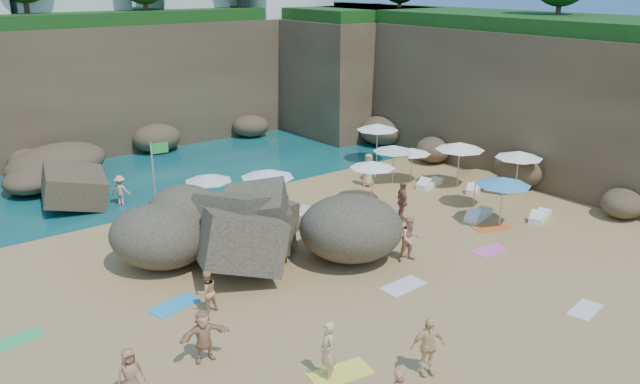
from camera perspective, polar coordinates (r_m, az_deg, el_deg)
ground at (r=24.49m, az=0.53°, el=-7.19°), size 120.00×120.00×0.00m
seawater at (r=50.41m, az=-20.95°, el=5.37°), size 120.00×120.00×0.00m
cliff_back at (r=45.60m, az=-17.24°, el=9.59°), size 44.00×8.00×8.00m
cliff_right at (r=41.77m, az=14.75°, el=9.01°), size 8.00×30.00×8.00m
cliff_corner at (r=48.69m, az=1.97°, el=10.96°), size 10.00×12.00×8.00m
rock_outcrop at (r=25.51m, az=-6.11°, el=-6.19°), size 7.98×6.75×2.76m
flag_pole at (r=28.32m, az=-14.73°, el=1.57°), size 0.80×0.15×4.12m
parasol_0 at (r=29.65m, az=-10.18°, el=1.30°), size 2.24×2.24×2.12m
parasol_1 at (r=29.10m, az=-4.84°, el=1.70°), size 2.52×2.52×2.38m
parasol_2 at (r=34.25m, az=12.68°, el=4.13°), size 2.63×2.63×2.49m
parasol_3 at (r=38.27m, az=5.28°, el=5.96°), size 2.56×2.56×2.42m
parasol_4 at (r=34.70m, az=8.41°, el=3.74°), size 2.07×2.07×1.95m
parasol_6 at (r=31.54m, az=14.10°, el=1.78°), size 2.05×2.05×1.94m
parasol_7 at (r=31.24m, az=4.81°, el=2.53°), size 2.29×2.29×2.16m
parasol_8 at (r=34.41m, az=6.75°, el=3.99°), size 2.27×2.27×2.15m
parasol_9 at (r=24.44m, az=2.75°, el=-2.88°), size 1.97×1.97×1.86m
parasol_10 at (r=29.22m, az=16.44°, el=0.96°), size 2.47×2.47×2.34m
parasol_11 at (r=33.99m, az=17.74°, el=3.28°), size 2.44×2.44×2.31m
lounger_0 at (r=29.73m, az=-7.65°, el=-2.16°), size 2.13×1.25×0.31m
lounger_1 at (r=29.82m, az=-0.51°, el=-1.91°), size 2.18×1.34×0.32m
lounger_2 at (r=34.35m, az=13.95°, el=0.32°), size 1.77×1.28×0.26m
lounger_3 at (r=30.49m, az=14.30°, el=-2.07°), size 2.00×1.10×0.30m
lounger_4 at (r=34.58m, az=10.02°, el=0.75°), size 2.00×1.05×0.30m
lounger_5 at (r=31.23m, az=19.48°, el=-2.11°), size 1.86×1.11×0.28m
towel_5 at (r=23.52m, az=7.63°, el=-8.50°), size 1.77×0.95×0.03m
towel_8 at (r=22.61m, az=-13.19°, el=-10.07°), size 1.84×1.19×0.03m
towel_9 at (r=27.12m, az=15.24°, el=-5.16°), size 1.62×0.88×0.03m
towel_10 at (r=29.53m, az=15.47°, el=-3.16°), size 1.91×1.42×0.03m
towel_11 at (r=22.32m, az=-25.92°, el=-12.04°), size 1.58×0.93×0.03m
towel_12 at (r=18.71m, az=1.88°, el=-16.25°), size 1.93×1.18×0.03m
towel_13 at (r=23.61m, az=23.08°, el=-9.88°), size 1.57×0.98×0.03m
person_stand_1 at (r=21.70m, az=-10.31°, el=-8.94°), size 0.74×0.58×1.51m
person_stand_2 at (r=32.66m, az=-17.78°, el=0.15°), size 0.99×0.97×1.52m
person_stand_3 at (r=29.23m, az=7.56°, el=-0.84°), size 0.90×1.23×1.94m
person_stand_4 at (r=33.99m, az=4.44°, el=2.02°), size 0.94×1.00×1.82m
person_stand_5 at (r=26.74m, az=-10.63°, el=-3.25°), size 1.60×0.94×1.66m
person_stand_6 at (r=18.02m, az=0.69°, el=-14.36°), size 0.58×0.74×1.80m
person_lie_1 at (r=18.84m, az=9.69°, el=-15.52°), size 1.61×2.03×0.43m
person_lie_3 at (r=19.45m, az=-10.48°, el=-14.36°), size 1.76×1.86×0.44m
person_lie_5 at (r=25.42m, az=8.18°, el=-5.50°), size 1.43×2.03×0.70m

